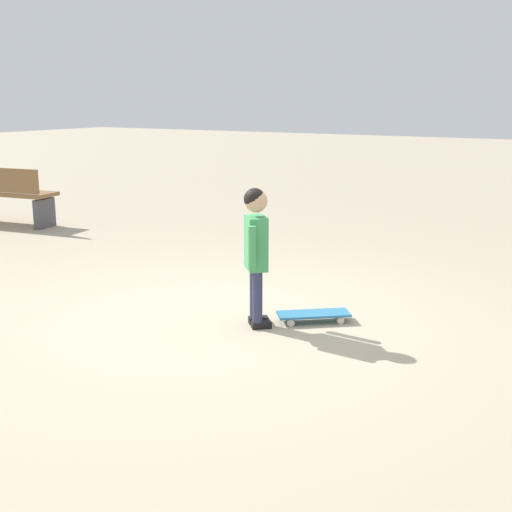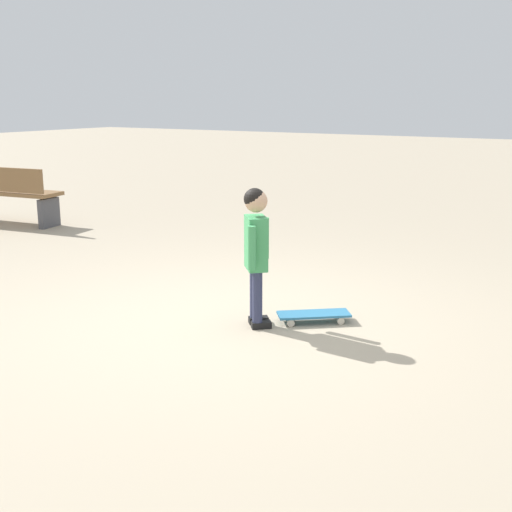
{
  "view_description": "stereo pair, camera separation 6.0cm",
  "coord_description": "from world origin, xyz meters",
  "views": [
    {
      "loc": [
        -4.08,
        -2.69,
        1.71
      ],
      "look_at": [
        0.03,
        -0.26,
        0.55
      ],
      "focal_mm": 46.22,
      "sensor_mm": 36.0,
      "label": 1
    },
    {
      "loc": [
        -4.05,
        -2.74,
        1.71
      ],
      "look_at": [
        0.03,
        -0.26,
        0.55
      ],
      "focal_mm": 46.22,
      "sensor_mm": 36.0,
      "label": 2
    }
  ],
  "objects": [
    {
      "name": "ground_plane",
      "position": [
        0.0,
        0.0,
        0.0
      ],
      "size": [
        50.0,
        50.0,
        0.0
      ],
      "primitive_type": "plane",
      "color": "tan"
    },
    {
      "name": "child_person",
      "position": [
        0.03,
        -0.26,
        0.66
      ],
      "size": [
        0.4,
        0.27,
        1.06
      ],
      "color": "#2D3351",
      "rests_on": "ground"
    },
    {
      "name": "skateboard",
      "position": [
        0.34,
        -0.6,
        0.06
      ],
      "size": [
        0.5,
        0.56,
        0.07
      ],
      "color": "teal",
      "rests_on": "ground"
    },
    {
      "name": "street_bench",
      "position": [
        1.8,
        4.84,
        0.42
      ],
      "size": [
        0.66,
        1.65,
        0.8
      ],
      "color": "brown",
      "rests_on": "ground"
    }
  ]
}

